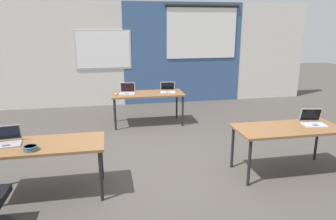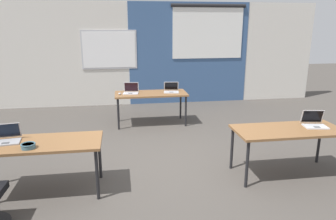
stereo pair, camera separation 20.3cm
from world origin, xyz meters
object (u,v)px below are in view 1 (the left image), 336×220
at_px(laptop_near_left_end, 7,140).
at_px(snack_bowl, 30,148).
at_px(desk_near_right, 288,131).
at_px(mouse_far_left, 116,94).
at_px(desk_near_left, 41,148).
at_px(laptop_far_right, 168,90).
at_px(laptop_far_left, 127,91).
at_px(laptop_near_right_end, 313,121).
at_px(desk_far_center, 148,96).

distance_m(laptop_near_left_end, snack_bowl, 0.44).
bearing_deg(desk_near_right, mouse_far_left, 131.61).
distance_m(desk_near_left, mouse_far_left, 2.95).
distance_m(laptop_far_right, snack_bowl, 3.80).
height_order(laptop_far_left, laptop_far_right, laptop_far_left).
height_order(laptop_near_right_end, laptop_far_left, laptop_far_left).
height_order(mouse_far_left, laptop_far_right, laptop_far_right).
relative_size(laptop_far_right, snack_bowl, 2.11).
bearing_deg(desk_near_right, desk_far_center, 122.01).
xyz_separation_m(laptop_far_left, snack_bowl, (-1.39, -3.03, -0.01)).
bearing_deg(laptop_near_left_end, desk_far_center, 43.58).
distance_m(desk_near_right, laptop_far_left, 3.59).
distance_m(desk_near_right, laptop_far_right, 3.11).
xyz_separation_m(desk_near_right, mouse_far_left, (-2.44, 2.75, 0.08)).
bearing_deg(snack_bowl, desk_near_left, 68.37).
height_order(desk_near_right, mouse_far_left, mouse_far_left).
relative_size(laptop_near_right_end, laptop_far_left, 1.02).
relative_size(desk_near_right, laptop_near_left_end, 4.35).
distance_m(laptop_near_left_end, laptop_near_right_end, 4.36).
xyz_separation_m(desk_near_left, laptop_near_right_end, (3.95, 0.06, 0.11)).
bearing_deg(desk_near_left, laptop_near_left_end, 168.73).
bearing_deg(laptop_far_right, snack_bowl, -118.55).
xyz_separation_m(desk_near_left, laptop_far_left, (1.31, 2.83, 0.11)).
relative_size(desk_near_right, laptop_near_right_end, 4.25).
distance_m(laptop_near_left_end, mouse_far_left, 3.05).
distance_m(desk_near_right, laptop_near_right_end, 0.46).
bearing_deg(desk_near_left, laptop_far_left, 65.25).
relative_size(desk_near_right, snack_bowl, 9.01).
bearing_deg(desk_near_left, snack_bowl, -111.63).
bearing_deg(desk_far_center, laptop_near_right_end, -51.24).
relative_size(desk_near_left, desk_far_center, 1.00).
distance_m(desk_far_center, snack_bowl, 3.51).
xyz_separation_m(desk_far_center, mouse_far_left, (-0.69, -0.05, 0.08)).
distance_m(desk_near_right, desk_far_center, 3.30).
bearing_deg(snack_bowl, desk_near_right, 3.17).
relative_size(desk_near_right, laptop_far_left, 4.32).
bearing_deg(laptop_far_right, mouse_far_left, -167.54).
xyz_separation_m(desk_near_left, snack_bowl, (-0.08, -0.20, 0.10)).
distance_m(desk_far_center, laptop_near_right_end, 3.51).
bearing_deg(laptop_far_right, laptop_near_right_end, -49.38).
bearing_deg(laptop_far_left, mouse_far_left, -152.72).
xyz_separation_m(laptop_near_left_end, laptop_far_left, (1.72, 2.75, 0.00)).
relative_size(desk_near_left, mouse_far_left, 14.82).
height_order(laptop_near_left_end, laptop_far_left, laptop_far_left).
relative_size(desk_near_right, desk_far_center, 1.00).
xyz_separation_m(laptop_near_right_end, laptop_far_right, (-1.73, 2.77, -0.00)).
bearing_deg(snack_bowl, laptop_far_right, 52.83).
height_order(desk_far_center, snack_bowl, snack_bowl).
relative_size(desk_near_left, laptop_far_left, 4.32).
height_order(desk_far_center, mouse_far_left, mouse_far_left).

